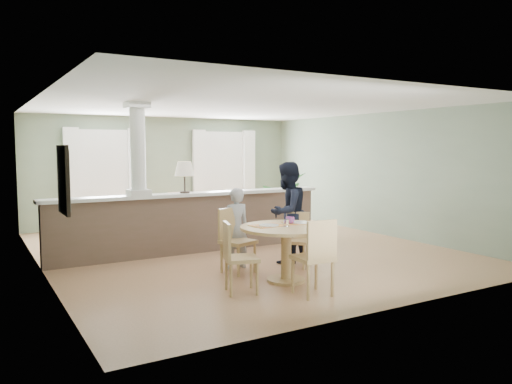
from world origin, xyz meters
TOP-DOWN VIEW (x-y plane):
  - ground at (0.00, 0.00)m, footprint 8.00×8.00m
  - room_shell at (-0.03, 0.63)m, footprint 7.02×8.02m
  - pony_wall at (-0.99, 0.20)m, footprint 5.32×0.38m
  - sofa at (0.43, 1.53)m, footprint 3.46×2.23m
  - houseplant at (1.84, 1.55)m, footprint 1.53×1.44m
  - dining_table at (-0.51, -2.32)m, footprint 1.33×1.33m
  - chair_far_boy at (-0.90, -1.46)m, footprint 0.56×0.56m
  - chair_far_man at (0.14, -1.64)m, footprint 0.56×0.56m
  - chair_near at (-0.59, -3.14)m, footprint 0.48×0.48m
  - chair_side at (-1.42, -2.48)m, footprint 0.53×0.53m
  - child_person at (-0.78, -1.26)m, footprint 0.48×0.31m
  - man_person at (0.16, -1.32)m, footprint 1.02×0.93m

SIDE VIEW (x-z plane):
  - ground at x=0.00m, z-range 0.00..0.00m
  - sofa at x=0.43m, z-range 0.00..0.94m
  - chair_far_man at x=0.14m, z-range 0.05..0.93m
  - chair_side at x=-1.42m, z-range 0.05..1.00m
  - chair_far_boy at x=-0.90m, z-range 0.05..1.04m
  - chair_near at x=-0.59m, z-range 0.05..1.07m
  - dining_table at x=-0.51m, z-range 0.19..1.09m
  - child_person at x=-0.78m, z-range 0.00..1.30m
  - houseplant at x=1.84m, z-range 0.00..1.35m
  - pony_wall at x=-0.99m, z-range -0.64..2.06m
  - man_person at x=0.16m, z-range 0.00..1.70m
  - room_shell at x=-0.03m, z-range 0.46..3.17m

